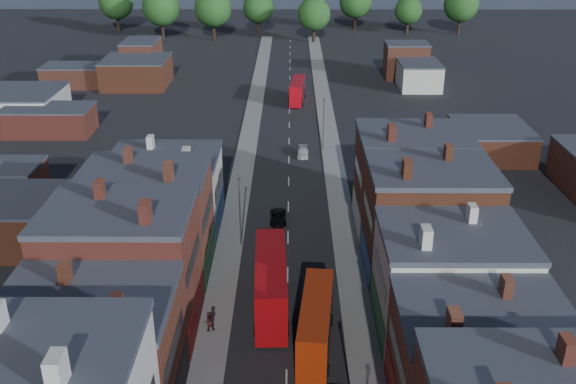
{
  "coord_description": "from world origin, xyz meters",
  "views": [
    {
      "loc": [
        0.34,
        -32.08,
        34.83
      ],
      "look_at": [
        0.0,
        31.79,
        5.77
      ],
      "focal_mm": 40.0,
      "sensor_mm": 36.0,
      "label": 1
    }
  ],
  "objects_px": {
    "bus_1": "(316,324)",
    "bus_2": "(297,91)",
    "car_2": "(278,217)",
    "car_3": "(303,152)",
    "bus_0": "(271,283)",
    "ped_1": "(209,321)"
  },
  "relations": [
    {
      "from": "car_2",
      "to": "ped_1",
      "type": "xyz_separation_m",
      "value": [
        -5.68,
        -21.43,
        0.49
      ]
    },
    {
      "from": "bus_0",
      "to": "car_2",
      "type": "xyz_separation_m",
      "value": [
        0.3,
        18.06,
        -2.28
      ]
    },
    {
      "from": "car_3",
      "to": "bus_1",
      "type": "bearing_deg",
      "value": -87.87
    },
    {
      "from": "bus_0",
      "to": "car_3",
      "type": "xyz_separation_m",
      "value": [
        3.58,
        39.65,
        -2.29
      ]
    },
    {
      "from": "bus_2",
      "to": "car_3",
      "type": "height_order",
      "value": "bus_2"
    },
    {
      "from": "bus_1",
      "to": "car_2",
      "type": "relative_size",
      "value": 2.64
    },
    {
      "from": "bus_2",
      "to": "car_2",
      "type": "distance_m",
      "value": 49.77
    },
    {
      "from": "bus_0",
      "to": "car_2",
      "type": "bearing_deg",
      "value": 87.02
    },
    {
      "from": "car_2",
      "to": "car_3",
      "type": "xyz_separation_m",
      "value": [
        3.28,
        21.59,
        -0.0
      ]
    },
    {
      "from": "bus_0",
      "to": "car_3",
      "type": "relative_size",
      "value": 3.15
    },
    {
      "from": "car_3",
      "to": "bus_2",
      "type": "bearing_deg",
      "value": 92.88
    },
    {
      "from": "bus_0",
      "to": "ped_1",
      "type": "height_order",
      "value": "bus_0"
    },
    {
      "from": "car_2",
      "to": "car_3",
      "type": "height_order",
      "value": "car_2"
    },
    {
      "from": "bus_1",
      "to": "bus_2",
      "type": "height_order",
      "value": "bus_1"
    },
    {
      "from": "bus_0",
      "to": "car_2",
      "type": "distance_m",
      "value": 18.21
    },
    {
      "from": "bus_2",
      "to": "car_2",
      "type": "height_order",
      "value": "bus_2"
    },
    {
      "from": "bus_1",
      "to": "car_3",
      "type": "bearing_deg",
      "value": 96.29
    },
    {
      "from": "car_2",
      "to": "bus_2",
      "type": "bearing_deg",
      "value": 85.48
    },
    {
      "from": "bus_0",
      "to": "car_3",
      "type": "bearing_deg",
      "value": 82.81
    },
    {
      "from": "bus_0",
      "to": "ped_1",
      "type": "xyz_separation_m",
      "value": [
        -5.38,
        -3.37,
        -1.8
      ]
    },
    {
      "from": "bus_1",
      "to": "car_2",
      "type": "distance_m",
      "value": 24.03
    },
    {
      "from": "bus_0",
      "to": "car_3",
      "type": "distance_m",
      "value": 39.88
    }
  ]
}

